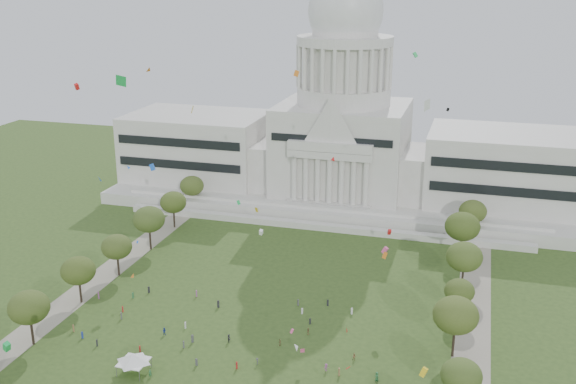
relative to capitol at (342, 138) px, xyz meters
The scene contains 28 objects.
ground 115.76m from the capitol, 90.00° to the right, with size 400.00×400.00×0.00m, color #334B1D.
capitol is the anchor object (origin of this frame).
path_left 98.93m from the capitol, 119.87° to the right, with size 8.00×160.00×0.04m, color gray.
path_right 98.93m from the capitol, 60.13° to the right, with size 8.00×160.00×0.04m, color gray.
row_tree_l_1 125.32m from the capitol, 110.71° to the right, with size 8.86×8.86×12.59m.
row_tree_r_1 125.12m from the capitol, 68.16° to the right, with size 7.58×7.58×10.78m.
row_tree_l_2 107.19m from the capitol, 115.07° to the right, with size 8.42×8.42×11.97m.
row_tree_r_2 106.56m from the capitol, 65.33° to the right, with size 9.55×9.55×13.58m.
row_tree_l_3 92.14m from the capitol, 118.96° to the right, with size 8.12×8.12×11.55m.
row_tree_r_3 91.98m from the capitol, 60.70° to the right, with size 7.01×7.01×9.98m.
row_tree_l_4 76.50m from the capitol, 125.78° to the right, with size 9.29×9.29×13.21m.
row_tree_r_4 78.81m from the capitol, 54.84° to the right, with size 9.19×9.19×13.06m.
row_tree_l_5 63.64m from the capitol, 136.72° to the right, with size 8.33×8.33×11.85m.
row_tree_r_5 62.67m from the capitol, 44.94° to the right, with size 9.82×9.82×13.96m.
row_tree_l_6 54.69m from the capitol, 152.45° to the right, with size 8.19×8.19×11.64m.
row_tree_r_6 54.32m from the capitol, 28.99° to the right, with size 8.42×8.42×11.97m.
event_tent 122.97m from the capitol, 98.35° to the right, with size 7.78×7.78×4.27m.
person_0 115.69m from the capitol, 74.61° to the right, with size 0.96×0.62×1.95m, color #33723F.
person_2 108.44m from the capitol, 76.68° to the right, with size 0.79×0.49×1.62m, color olive.
person_3 112.83m from the capitol, 87.18° to the right, with size 0.96×0.50×1.49m, color #4C4C51.
person_4 104.69m from the capitol, 85.61° to the right, with size 0.90×0.49×1.54m, color olive.
person_5 106.07m from the capitol, 91.85° to the right, with size 1.73×0.68×1.86m, color #4C4C51.
person_7 123.67m from the capitol, 96.43° to the right, with size 0.65×0.48×1.79m, color #33723F.
person_8 108.64m from the capitol, 99.96° to the right, with size 0.85×0.52×1.75m, color navy.
person_9 112.84m from the capitol, 79.74° to the right, with size 1.07×0.55×1.66m, color #994C8C.
person_10 99.06m from the capitol, 82.53° to the right, with size 0.97×0.53×1.66m, color olive.
distant_crowd 102.03m from the capitol, 97.91° to the right, with size 65.09×33.62×1.83m.
kite_swarm 103.78m from the capitol, 90.24° to the right, with size 87.95×102.86×59.82m.
Camera 1 is at (45.24, -112.10, 77.03)m, focal length 42.00 mm.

